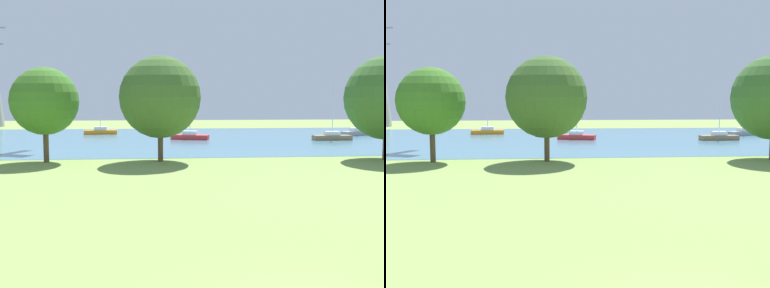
# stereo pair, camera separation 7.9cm
# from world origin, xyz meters

# --- Properties ---
(ground_plane) EXTENTS (160.00, 160.00, 0.00)m
(ground_plane) POSITION_xyz_m (0.00, 22.00, 0.00)
(ground_plane) COLOR #7F994C
(water_surface) EXTENTS (140.00, 40.00, 0.02)m
(water_surface) POSITION_xyz_m (0.00, 50.00, 0.01)
(water_surface) COLOR teal
(water_surface) RESTS_ON ground
(sailboat_gray) EXTENTS (5.03, 2.82, 6.27)m
(sailboat_gray) POSITION_xyz_m (25.28, 52.57, 0.45)
(sailboat_gray) COLOR gray
(sailboat_gray) RESTS_ON water_surface
(sailboat_orange) EXTENTS (4.87, 1.75, 8.10)m
(sailboat_orange) POSITION_xyz_m (-11.48, 58.25, 0.48)
(sailboat_orange) COLOR orange
(sailboat_orange) RESTS_ON water_surface
(sailboat_brown) EXTENTS (4.85, 1.67, 7.02)m
(sailboat_brown) POSITION_xyz_m (18.88, 45.86, 0.46)
(sailboat_brown) COLOR brown
(sailboat_brown) RESTS_ON water_surface
(sailboat_red) EXTENTS (5.03, 2.83, 5.15)m
(sailboat_red) POSITION_xyz_m (0.96, 48.21, 0.44)
(sailboat_red) COLOR red
(sailboat_red) RESTS_ON water_surface
(tree_east_near) EXTENTS (5.53, 5.53, 7.78)m
(tree_east_near) POSITION_xyz_m (-12.60, 28.64, 5.00)
(tree_east_near) COLOR brown
(tree_east_near) RESTS_ON ground
(tree_mid_shore) EXTENTS (6.77, 6.77, 8.72)m
(tree_mid_shore) POSITION_xyz_m (-3.20, 28.23, 5.33)
(tree_mid_shore) COLOR brown
(tree_mid_shore) RESTS_ON ground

